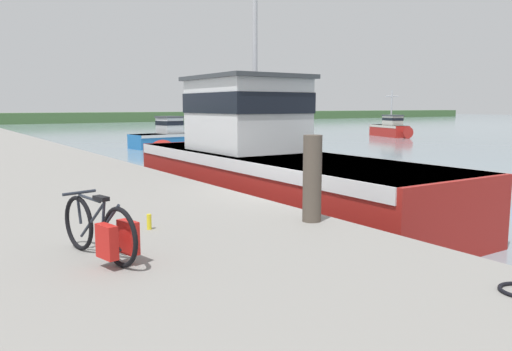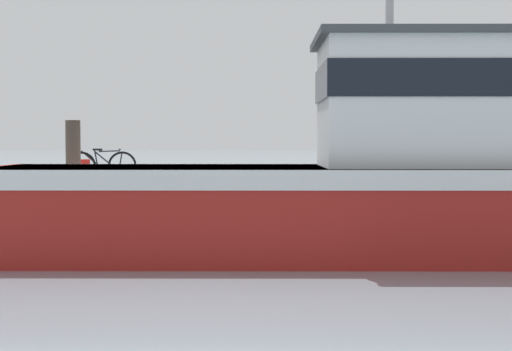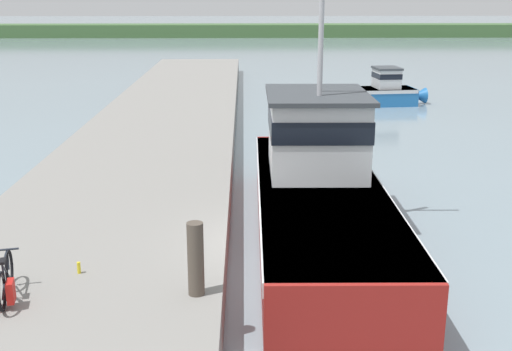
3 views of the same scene
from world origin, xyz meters
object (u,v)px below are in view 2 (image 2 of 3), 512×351
at_px(fishing_boat_main, 370,179).
at_px(water_bottle_by_bike, 137,177).
at_px(mooring_post, 73,154).
at_px(bicycle_touring, 96,166).

xyz_separation_m(fishing_boat_main, water_bottle_by_bike, (-5.32, -4.77, -0.20)).
bearing_deg(mooring_post, fishing_boat_main, 63.09).
distance_m(bicycle_touring, water_bottle_by_bike, 1.58).
relative_size(fishing_boat_main, mooring_post, 9.87).
bearing_deg(mooring_post, bicycle_touring, -176.47).
bearing_deg(fishing_boat_main, mooring_post, -116.26).
height_order(mooring_post, water_bottle_by_bike, mooring_post).
height_order(bicycle_touring, mooring_post, mooring_post).
height_order(bicycle_touring, water_bottle_by_bike, bicycle_touring).
distance_m(fishing_boat_main, water_bottle_by_bike, 7.15).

